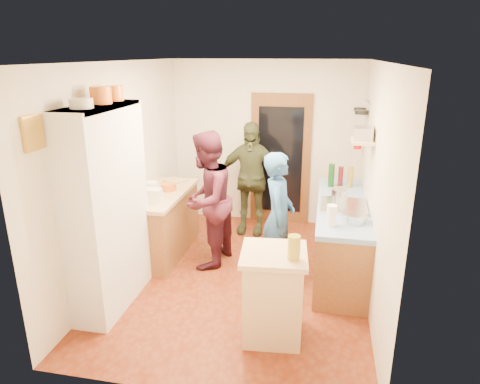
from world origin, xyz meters
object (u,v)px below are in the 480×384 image
(hutch_body, at_px, (107,210))
(person_hob, at_px, (281,218))
(island_base, at_px, (273,297))
(person_left, at_px, (210,199))
(person_back, at_px, (251,179))
(right_counter_base, at_px, (340,238))

(hutch_body, xyz_separation_m, person_hob, (1.77, 0.87, -0.30))
(island_base, xyz_separation_m, person_left, (-0.99, 1.39, 0.46))
(person_left, bearing_deg, person_back, 173.16)
(person_left, relative_size, person_back, 1.03)
(right_counter_base, bearing_deg, person_left, -173.61)
(person_back, bearing_deg, person_left, -104.98)
(hutch_body, relative_size, person_hob, 1.37)
(hutch_body, height_order, person_back, hutch_body)
(hutch_body, relative_size, person_left, 1.23)
(right_counter_base, xyz_separation_m, person_back, (-1.33, 0.94, 0.45))
(right_counter_base, relative_size, person_hob, 1.37)
(person_hob, bearing_deg, person_back, 21.83)
(right_counter_base, xyz_separation_m, person_left, (-1.67, -0.19, 0.47))
(person_left, height_order, person_back, person_left)
(hutch_body, distance_m, island_base, 1.96)
(person_back, bearing_deg, person_hob, -64.75)
(island_base, height_order, person_back, person_back)
(right_counter_base, distance_m, person_left, 1.74)
(hutch_body, xyz_separation_m, person_back, (1.17, 2.24, -0.23))
(person_hob, xyz_separation_m, person_back, (-0.60, 1.37, 0.07))
(right_counter_base, distance_m, person_hob, 0.93)
(right_counter_base, height_order, person_back, person_back)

